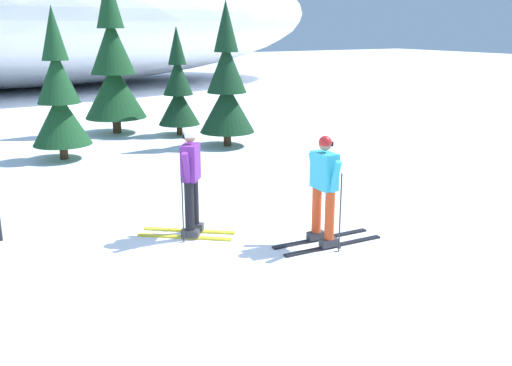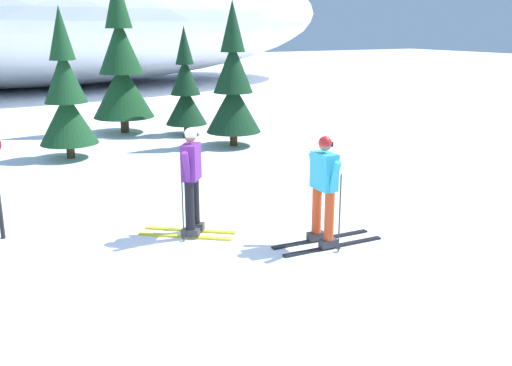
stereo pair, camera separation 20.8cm
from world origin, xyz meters
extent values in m
plane|color=white|center=(0.00, 0.00, 0.00)|extent=(120.00, 120.00, 0.00)
cube|color=black|center=(2.25, -0.38, 0.01)|extent=(1.77, 0.16, 0.03)
cube|color=black|center=(2.24, -0.74, 0.01)|extent=(1.77, 0.16, 0.03)
cube|color=#38383D|center=(2.15, -0.38, 0.09)|extent=(0.28, 0.15, 0.12)
cube|color=#38383D|center=(2.14, -0.73, 0.09)|extent=(0.28, 0.15, 0.12)
cylinder|color=#DB471E|center=(2.15, -0.38, 0.53)|extent=(0.15, 0.15, 0.77)
cylinder|color=#DB471E|center=(2.14, -0.73, 0.53)|extent=(0.15, 0.15, 0.77)
cube|color=#33B7D6|center=(2.15, -0.56, 1.20)|extent=(0.25, 0.46, 0.57)
cylinder|color=#33B7D6|center=(2.16, -0.28, 1.14)|extent=(0.11, 0.28, 0.58)
cylinder|color=#33B7D6|center=(2.14, -0.83, 1.14)|extent=(0.11, 0.28, 0.58)
sphere|color=#A37556|center=(2.15, -0.56, 1.61)|extent=(0.19, 0.19, 0.19)
sphere|color=red|center=(2.15, -0.56, 1.64)|extent=(0.21, 0.21, 0.21)
cube|color=black|center=(2.23, -0.56, 1.62)|extent=(0.04, 0.15, 0.07)
cylinder|color=#2D2D33|center=(2.22, -0.19, 0.62)|extent=(0.02, 0.02, 1.23)
cylinder|color=#2D2D33|center=(2.22, -0.19, 0.06)|extent=(0.07, 0.07, 0.01)
cylinder|color=#2D2D33|center=(2.20, -0.92, 0.62)|extent=(0.02, 0.02, 1.23)
cylinder|color=#2D2D33|center=(2.20, -0.92, 0.06)|extent=(0.07, 0.07, 0.01)
cube|color=gold|center=(0.35, 0.77, 0.01)|extent=(1.30, 1.04, 0.03)
cube|color=gold|center=(0.54, 1.02, 0.01)|extent=(1.30, 1.04, 0.03)
cube|color=#38383D|center=(0.43, 0.71, 0.09)|extent=(0.31, 0.28, 0.12)
cube|color=#38383D|center=(0.62, 0.96, 0.09)|extent=(0.31, 0.28, 0.12)
cylinder|color=black|center=(0.43, 0.71, 0.55)|extent=(0.15, 0.15, 0.79)
cylinder|color=black|center=(0.62, 0.96, 0.55)|extent=(0.15, 0.15, 0.79)
cube|color=#6B2889|center=(0.53, 0.83, 1.24)|extent=(0.43, 0.45, 0.59)
cylinder|color=#6B2889|center=(0.38, 0.64, 1.18)|extent=(0.25, 0.28, 0.58)
cylinder|color=#6B2889|center=(0.68, 1.03, 1.18)|extent=(0.25, 0.28, 0.58)
sphere|color=#A37556|center=(0.53, 0.83, 1.66)|extent=(0.19, 0.19, 0.19)
sphere|color=white|center=(0.53, 0.83, 1.69)|extent=(0.21, 0.21, 0.21)
cube|color=black|center=(0.46, 0.88, 1.67)|extent=(0.12, 0.14, 0.07)
cylinder|color=#2D2D33|center=(0.27, 0.61, 0.54)|extent=(0.02, 0.02, 1.07)
cylinder|color=#2D2D33|center=(0.27, 0.61, 0.06)|extent=(0.07, 0.07, 0.01)
cylinder|color=#2D2D33|center=(0.68, 1.13, 0.54)|extent=(0.02, 0.02, 1.07)
cylinder|color=#2D2D33|center=(0.68, 1.13, 0.06)|extent=(0.07, 0.07, 0.01)
cylinder|color=#47301E|center=(-0.15, 7.66, 0.26)|extent=(0.21, 0.21, 0.52)
cone|color=#194723|center=(-0.15, 7.66, 1.05)|extent=(1.49, 1.49, 1.33)
cone|color=#194723|center=(-0.15, 7.66, 2.12)|extent=(1.07, 1.07, 1.33)
cone|color=#194723|center=(-0.15, 7.66, 3.18)|extent=(0.65, 0.65, 1.33)
cylinder|color=#47301E|center=(2.14, 10.68, 0.34)|extent=(0.27, 0.27, 0.68)
cone|color=#194723|center=(2.14, 10.68, 1.37)|extent=(1.93, 1.93, 1.73)
cone|color=#194723|center=(2.14, 10.68, 2.75)|extent=(1.39, 1.39, 1.73)
cylinder|color=#47301E|center=(3.77, 9.38, 0.23)|extent=(0.18, 0.18, 0.45)
cone|color=#14381E|center=(3.77, 9.38, 0.92)|extent=(1.30, 1.30, 1.16)
cone|color=#14381E|center=(3.77, 9.38, 1.85)|extent=(0.93, 0.93, 1.16)
cone|color=#14381E|center=(3.77, 9.38, 2.78)|extent=(0.57, 0.57, 1.16)
cylinder|color=#47301E|center=(4.32, 7.10, 0.27)|extent=(0.22, 0.22, 0.55)
cone|color=#14381E|center=(4.32, 7.10, 1.11)|extent=(1.56, 1.56, 1.40)
cone|color=#14381E|center=(4.32, 7.10, 2.23)|extent=(1.13, 1.13, 1.40)
cone|color=#14381E|center=(4.32, 7.10, 3.35)|extent=(0.69, 0.69, 1.40)
camera|label=1|loc=(-2.94, -7.43, 3.34)|focal=40.16mm
camera|label=2|loc=(-2.75, -7.53, 3.34)|focal=40.16mm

